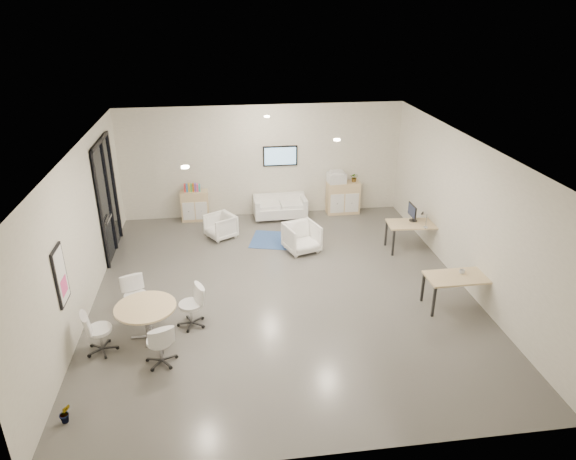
# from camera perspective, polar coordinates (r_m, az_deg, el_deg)

# --- Properties ---
(room_shell) EXTENTS (9.60, 10.60, 4.80)m
(room_shell) POSITION_cam_1_polar(r_m,az_deg,el_deg) (10.56, -0.63, 0.77)
(room_shell) COLOR #585650
(room_shell) RESTS_ON ground
(glass_door) EXTENTS (0.09, 1.90, 2.85)m
(glass_door) POSITION_cam_1_polar(r_m,az_deg,el_deg) (13.15, -19.45, 3.70)
(glass_door) COLOR black
(glass_door) RESTS_ON room_shell
(artwork) EXTENTS (0.05, 0.54, 1.04)m
(artwork) POSITION_cam_1_polar(r_m,az_deg,el_deg) (9.49, -23.94, -4.68)
(artwork) COLOR black
(artwork) RESTS_ON room_shell
(wall_tv) EXTENTS (0.98, 0.06, 0.58)m
(wall_tv) POSITION_cam_1_polar(r_m,az_deg,el_deg) (14.75, -0.87, 8.23)
(wall_tv) COLOR black
(wall_tv) RESTS_ON room_shell
(ceiling_spots) EXTENTS (3.14, 4.14, 0.03)m
(ceiling_spots) POSITION_cam_1_polar(r_m,az_deg,el_deg) (10.82, -2.30, 10.17)
(ceiling_spots) COLOR #FFEAC6
(ceiling_spots) RESTS_ON room_shell
(sideboard_left) EXTENTS (0.77, 0.40, 0.87)m
(sideboard_left) POSITION_cam_1_polar(r_m,az_deg,el_deg) (14.91, -10.30, 2.67)
(sideboard_left) COLOR tan
(sideboard_left) RESTS_ON room_shell
(sideboard_right) EXTENTS (0.95, 0.46, 0.95)m
(sideboard_right) POSITION_cam_1_polar(r_m,az_deg,el_deg) (15.26, 6.12, 3.60)
(sideboard_right) COLOR tan
(sideboard_right) RESTS_ON room_shell
(books) EXTENTS (0.45, 0.14, 0.22)m
(books) POSITION_cam_1_polar(r_m,az_deg,el_deg) (14.73, -10.60, 4.65)
(books) COLOR red
(books) RESTS_ON sideboard_left
(printer) EXTENTS (0.54, 0.46, 0.35)m
(printer) POSITION_cam_1_polar(r_m,az_deg,el_deg) (15.00, 5.42, 5.87)
(printer) COLOR white
(printer) RESTS_ON sideboard_right
(loveseat) EXTENTS (1.51, 0.78, 0.56)m
(loveseat) POSITION_cam_1_polar(r_m,az_deg,el_deg) (14.88, -0.91, 2.51)
(loveseat) COLOR white
(loveseat) RESTS_ON room_shell
(blue_rug) EXTENTS (1.90, 1.51, 0.01)m
(blue_rug) POSITION_cam_1_polar(r_m,az_deg,el_deg) (13.53, -0.52, -1.17)
(blue_rug) COLOR navy
(blue_rug) RESTS_ON room_shell
(armchair_left) EXTENTS (0.90, 0.91, 0.70)m
(armchair_left) POSITION_cam_1_polar(r_m,az_deg,el_deg) (13.71, -7.52, 0.54)
(armchair_left) COLOR white
(armchair_left) RESTS_ON room_shell
(armchair_right) EXTENTS (0.96, 0.93, 0.80)m
(armchair_right) POSITION_cam_1_polar(r_m,az_deg,el_deg) (12.83, 1.54, -0.71)
(armchair_right) COLOR white
(armchair_right) RESTS_ON room_shell
(desk_rear) EXTENTS (1.41, 0.78, 0.71)m
(desk_rear) POSITION_cam_1_polar(r_m,az_deg,el_deg) (13.22, 13.91, 0.45)
(desk_rear) COLOR tan
(desk_rear) RESTS_ON room_shell
(desk_front) EXTENTS (1.37, 0.70, 0.71)m
(desk_front) POSITION_cam_1_polar(r_m,az_deg,el_deg) (10.99, 18.52, -5.20)
(desk_front) COLOR tan
(desk_front) RESTS_ON room_shell
(monitor) EXTENTS (0.20, 0.50, 0.44)m
(monitor) POSITION_cam_1_polar(r_m,az_deg,el_deg) (13.22, 13.65, 1.93)
(monitor) COLOR black
(monitor) RESTS_ON desk_rear
(round_table) EXTENTS (1.12, 1.12, 0.68)m
(round_table) POSITION_cam_1_polar(r_m,az_deg,el_deg) (9.87, -15.53, -8.59)
(round_table) COLOR tan
(round_table) RESTS_ON room_shell
(meeting_chairs) EXTENTS (2.32, 2.32, 0.82)m
(meeting_chairs) POSITION_cam_1_polar(r_m,az_deg,el_deg) (9.97, -15.41, -9.50)
(meeting_chairs) COLOR white
(meeting_chairs) RESTS_ON room_shell
(plant_cabinet) EXTENTS (0.30, 0.32, 0.21)m
(plant_cabinet) POSITION_cam_1_polar(r_m,az_deg,el_deg) (15.15, 7.38, 5.72)
(plant_cabinet) COLOR #3F7F3F
(plant_cabinet) RESTS_ON sideboard_right
(plant_floor) EXTENTS (0.28, 0.37, 0.14)m
(plant_floor) POSITION_cam_1_polar(r_m,az_deg,el_deg) (8.83, -23.43, -18.60)
(plant_floor) COLOR #3F7F3F
(plant_floor) RESTS_ON room_shell
(cup) EXTENTS (0.14, 0.12, 0.11)m
(cup) POSITION_cam_1_polar(r_m,az_deg,el_deg) (11.03, 18.78, -4.36)
(cup) COLOR white
(cup) RESTS_ON desk_front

